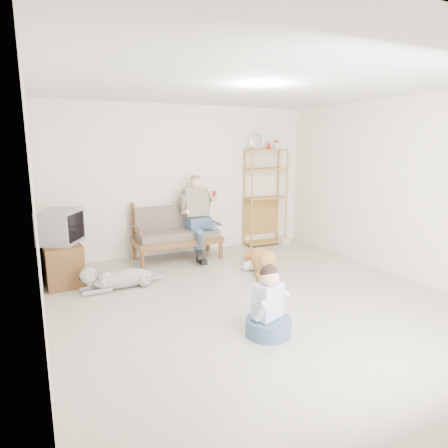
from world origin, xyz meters
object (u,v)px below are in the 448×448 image
loveseat (176,232)px  etagere (265,197)px  golden_retriever (263,261)px  tv_stand (61,262)px

loveseat → etagere: (1.94, 0.20, 0.49)m
golden_retriever → tv_stand: bearing=-175.0°
etagere → golden_retriever: bearing=-121.9°
etagere → tv_stand: bearing=-170.6°
etagere → golden_retriever: size_ratio=1.52×
loveseat → etagere: bearing=6.6°
loveseat → tv_stand: 1.99m
golden_retriever → etagere: bearing=79.8°
loveseat → etagere: size_ratio=0.68×
tv_stand → golden_retriever: size_ratio=0.65×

